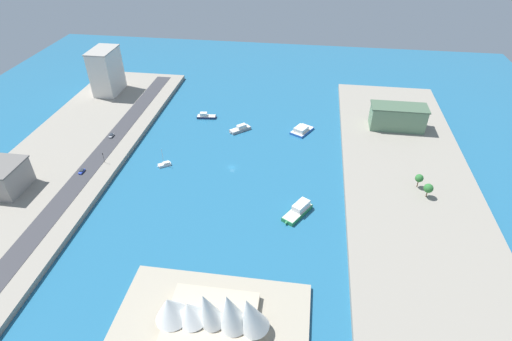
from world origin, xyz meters
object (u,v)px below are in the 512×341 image
catamaran_blue (302,130)px  terminal_long_green (398,117)px  patrol_launch_navy (206,116)px  opera_landmark (211,315)px  sedan_silver (111,136)px  sailboat_small_white (164,164)px  ferry_green_doubledeck (298,210)px  traffic_light_waterfront (103,156)px  hatchback_blue (82,171)px  yacht_sleek_gray (240,129)px  hotel_broad_white (106,71)px

catamaran_blue → terminal_long_green: bearing=-171.4°
patrol_launch_navy → opera_landmark: (-41.67, 158.97, 7.89)m
terminal_long_green → sedan_silver: (178.23, 37.42, -6.76)m
sailboat_small_white → opera_landmark: (-51.43, 98.94, 8.24)m
terminal_long_green → ferry_green_doubledeck: bearing=57.1°
ferry_green_doubledeck → traffic_light_waterfront: 114.62m
patrol_launch_navy → sailboat_small_white: bearing=80.8°
terminal_long_green → opera_landmark: 179.60m
ferry_green_doubledeck → hatchback_blue: size_ratio=4.04×
ferry_green_doubledeck → sedan_silver: bearing=-23.4°
hatchback_blue → ferry_green_doubledeck: bearing=173.6°
sailboat_small_white → hatchback_blue: (41.22, 16.93, 2.93)m
ferry_green_doubledeck → yacht_sleek_gray: (42.43, -76.27, -0.54)m
catamaran_blue → traffic_light_waterfront: traffic_light_waterfront is taller
sailboat_small_white → traffic_light_waterfront: 34.20m
terminal_long_green → hotel_broad_white: 209.35m
ferry_green_doubledeck → traffic_light_waterfront: bearing=-12.3°
ferry_green_doubledeck → hatchback_blue: 120.83m
patrol_launch_navy → catamaran_blue: catamaran_blue is taller
sedan_silver → traffic_light_waterfront: traffic_light_waterfront is taller
ferry_green_doubledeck → catamaran_blue: ferry_green_doubledeck is taller
hotel_broad_white → hatchback_blue: size_ratio=6.94×
terminal_long_green → opera_landmark: bearing=61.6°
sailboat_small_white → traffic_light_waterfront: (33.03, 6.12, 6.41)m
yacht_sleek_gray → sedan_silver: (77.79, 24.17, 2.55)m
hatchback_blue → sedan_silver: bearing=-89.7°
sailboat_small_white → hotel_broad_white: size_ratio=0.36×
opera_landmark → hatchback_blue: bearing=-41.5°
hotel_broad_white → traffic_light_waterfront: bearing=112.4°
sedan_silver → catamaran_blue: bearing=-166.5°
hatchback_blue → sedan_silver: sedan_silver is taller
yacht_sleek_gray → hatchback_blue: bearing=38.9°
catamaran_blue → hatchback_blue: hatchback_blue is taller
opera_landmark → sailboat_small_white: bearing=-62.5°
patrol_launch_navy → opera_landmark: size_ratio=0.33×
catamaran_blue → sailboat_small_white: size_ratio=1.58×
patrol_launch_navy → ferry_green_doubledeck: bearing=127.3°
sedan_silver → sailboat_small_white: bearing=152.4°
sailboat_small_white → catamaran_blue: bearing=-146.9°
ferry_green_doubledeck → yacht_sleek_gray: bearing=-60.9°
ferry_green_doubledeck → opera_landmark: opera_landmark is taller
patrol_launch_navy → hatchback_blue: (50.98, 76.96, 2.59)m
hatchback_blue → traffic_light_waterfront: traffic_light_waterfront is taller
yacht_sleek_gray → sedan_silver: 81.50m
terminal_long_green → hatchback_blue: terminal_long_green is taller
hotel_broad_white → yacht_sleek_gray: bearing=159.8°
terminal_long_green → hotel_broad_white: bearing=-7.2°
yacht_sleek_gray → opera_landmark: (-15.03, 144.73, 7.77)m
ferry_green_doubledeck → catamaran_blue: 80.40m
catamaran_blue → hotel_broad_white: 152.43m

